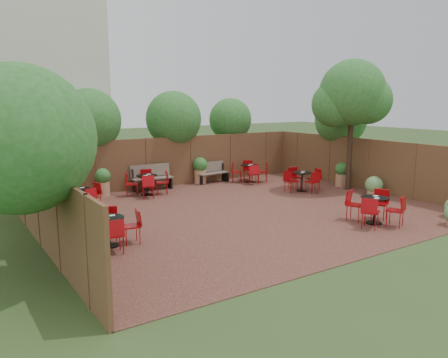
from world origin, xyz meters
TOP-DOWN VIEW (x-y plane):
  - ground at (0.00, 0.00)m, footprint 80.00×80.00m
  - courtyard_paving at (0.00, 0.00)m, footprint 12.00×10.00m
  - fence_back at (0.00, 5.00)m, footprint 12.00×0.08m
  - fence_left at (-6.00, 0.00)m, footprint 0.08×10.00m
  - fence_right at (6.00, 0.00)m, footprint 0.08×10.00m
  - neighbour_building at (-4.50, 8.00)m, footprint 5.00×4.00m
  - overhang_foliage at (-2.81, 2.12)m, footprint 15.75×10.76m
  - courtyard_tree at (5.39, 0.40)m, footprint 2.68×2.58m
  - park_bench_left at (-1.00, 4.63)m, footprint 1.62×0.60m
  - park_bench_right at (1.75, 4.62)m, footprint 1.45×0.59m
  - bistro_tables at (-0.01, 1.13)m, footprint 9.92×8.67m
  - planters at (-0.93, 3.88)m, footprint 11.88×4.29m
  - low_shrubs at (4.85, -2.88)m, footprint 2.05×4.50m

SIDE VIEW (x-z plane):
  - ground at x=0.00m, z-range 0.00..0.00m
  - courtyard_paving at x=0.00m, z-range 0.00..0.02m
  - low_shrubs at x=4.85m, z-range -0.02..0.68m
  - bistro_tables at x=-0.01m, z-range 0.01..0.89m
  - park_bench_right at x=1.75m, z-range 0.03..0.91m
  - park_bench_left at x=-1.00m, z-range 0.03..1.02m
  - planters at x=-0.93m, z-range 0.03..1.17m
  - fence_back at x=0.00m, z-range 0.00..2.00m
  - fence_left at x=-6.00m, z-range 0.00..2.00m
  - fence_right at x=6.00m, z-range 0.00..2.00m
  - overhang_foliage at x=-2.81m, z-range 1.36..4.08m
  - courtyard_tree at x=5.39m, z-range 1.11..6.08m
  - neighbour_building at x=-4.50m, z-range 0.00..8.00m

